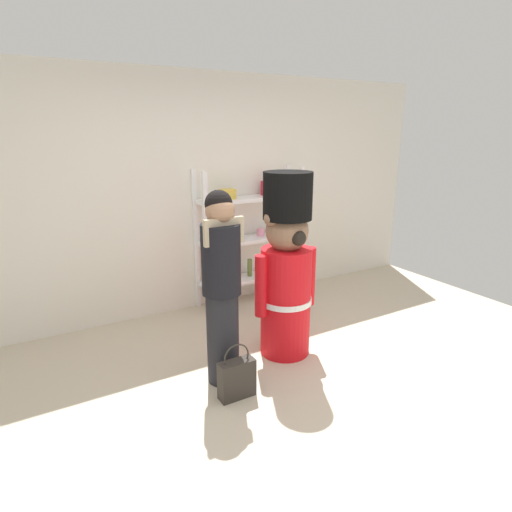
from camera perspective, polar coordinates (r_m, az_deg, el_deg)
ground_plane at (r=3.49m, az=6.47°, el=-18.48°), size 6.40×6.40×0.00m
back_wall at (r=4.85m, az=-8.79°, el=8.02°), size 6.40×0.12×2.60m
merchandise_shelf at (r=5.02m, az=-0.72°, el=2.81°), size 1.29×0.35×1.59m
teddy_bear_guard at (r=3.80m, az=4.05°, el=-1.78°), size 0.63×0.47×1.66m
person_shopper at (r=3.35m, az=-4.60°, el=-3.79°), size 0.32×0.30×1.57m
shopping_bag at (r=3.42m, az=-2.57°, el=-15.91°), size 0.28×0.12×0.45m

